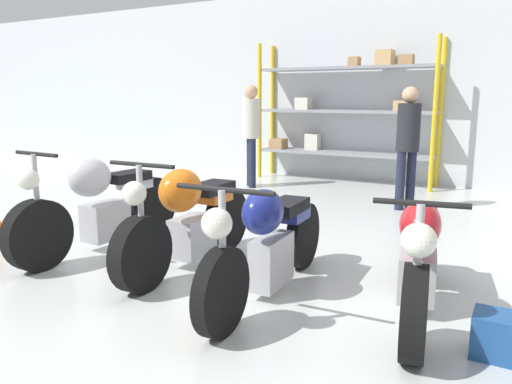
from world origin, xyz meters
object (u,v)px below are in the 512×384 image
Objects in this scene: motorcycle_orange at (188,219)px; motorcycle_silver at (100,206)px; motorcycle_blue at (268,242)px; person_near_rack at (251,127)px; person_browsing at (408,138)px; motorcycle_red at (418,257)px; shelving_rack at (344,109)px; toolbox at (510,338)px.

motorcycle_silver is at bearing -90.94° from motorcycle_orange.
motorcycle_blue is 1.21× the size of person_near_rack.
motorcycle_orange is 1.02m from motorcycle_blue.
person_browsing is (2.36, 3.51, 0.55)m from motorcycle_silver.
motorcycle_red is at bearing 88.53° from motorcycle_orange.
shelving_rack is 5.49m from motorcycle_silver.
motorcycle_orange is at bearing -107.69° from motorcycle_blue.
motorcycle_orange is (0.37, -5.36, -0.88)m from shelving_rack.
person_near_rack is (-3.70, 4.03, 0.63)m from motorcycle_red.
motorcycle_silver reaches higher than motorcycle_red.
shelving_rack is 1.66× the size of motorcycle_red.
motorcycle_blue is at bearing -87.32° from motorcycle_red.
person_browsing is at bearing 149.03° from motorcycle_silver.
toolbox is at bearing 48.13° from motorcycle_red.
toolbox is (4.35, -4.44, -0.92)m from person_near_rack.
motorcycle_silver is 1.08× the size of motorcycle_orange.
person_near_rack reaches higher than motorcycle_blue.
toolbox is (2.75, -0.42, -0.33)m from motorcycle_orange.
motorcycle_blue is at bearing 74.00° from motorcycle_orange.
motorcycle_red reaches higher than toolbox.
motorcycle_blue is at bearing 125.64° from person_browsing.
toolbox is (1.77, -0.16, -0.32)m from motorcycle_blue.
person_browsing reaches higher than toolbox.
toolbox is at bearing 86.84° from motorcycle_silver.
shelving_rack reaches higher than person_near_rack.
motorcycle_orange is 0.93× the size of motorcycle_blue.
person_near_rack reaches higher than toolbox.
motorcycle_silver is 1.07× the size of motorcycle_red.
motorcycle_blue is 1.06× the size of motorcycle_red.
motorcycle_orange is 4.36m from person_near_rack.
motorcycle_blue is 1.81m from toolbox.
person_browsing is 0.97× the size of person_near_rack.
motorcycle_silver is at bearing 56.40° from person_near_rack.
shelving_rack is 1.55× the size of motorcycle_silver.
motorcycle_blue reaches higher than motorcycle_red.
shelving_rack is 6.68m from toolbox.
motorcycle_blue reaches higher than toolbox.
toolbox is at bearing 80.21° from motorcycle_orange.
person_near_rack reaches higher than person_browsing.
motorcycle_blue is 1.25× the size of person_browsing.
shelving_rack is at bearing -165.14° from motorcycle_red.
shelving_rack is 7.70× the size of toolbox.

